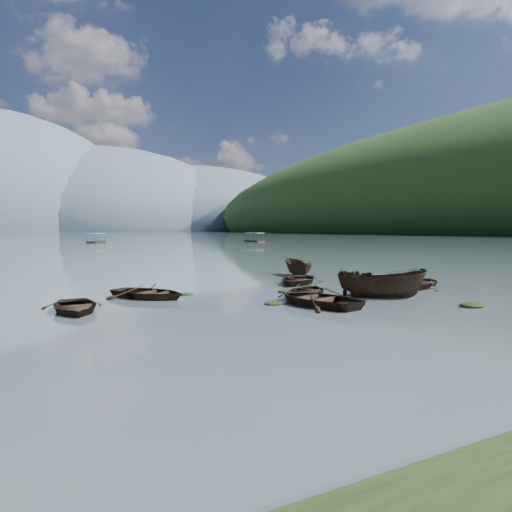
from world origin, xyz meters
name	(u,v)px	position (x,y,z in m)	size (l,w,h in m)	color
ground_plane	(376,312)	(0.00, 0.00, 0.00)	(2400.00, 2400.00, 0.00)	#4C595F
haze_mtn_c	(105,231)	(140.00, 900.00, 0.00)	(520.00, 520.00, 260.00)	#475666
haze_mtn_d	(193,231)	(320.00, 900.00, 0.00)	(520.00, 520.00, 220.00)	#475666
rowboat_0	(75,312)	(-12.44, 6.77, 0.00)	(2.95, 4.13, 0.86)	black
rowboat_1	(308,295)	(0.23, 5.96, 0.00)	(2.97, 4.16, 0.86)	black
rowboat_2	(381,298)	(3.32, 3.21, 0.00)	(1.83, 4.87, 1.88)	black
rowboat_3	(317,305)	(-1.26, 2.96, 0.00)	(3.62, 5.06, 1.05)	black
rowboat_4	(420,287)	(9.03, 5.61, 0.00)	(3.33, 4.66, 0.97)	black
rowboat_6	(148,298)	(-8.28, 9.35, 0.00)	(3.34, 4.68, 0.97)	black
rowboat_7	(297,284)	(2.77, 10.96, 0.00)	(3.35, 4.69, 0.97)	black
rowboat_8	(297,276)	(5.65, 15.37, 0.00)	(1.56, 4.15, 1.60)	black
weed_clump_0	(274,304)	(-3.11, 4.17, 0.00)	(1.02, 0.84, 0.22)	black
weed_clump_1	(351,307)	(-0.19, 1.56, 0.00)	(1.06, 0.85, 0.23)	black
weed_clump_2	(472,307)	(5.30, -1.09, 0.00)	(1.31, 1.05, 0.28)	black
weed_clump_3	(313,288)	(2.54, 8.71, 0.00)	(1.03, 0.87, 0.23)	black
weed_clump_4	(428,288)	(8.99, 4.94, 0.00)	(1.16, 0.92, 0.24)	black
weed_clump_5	(186,295)	(-6.01, 9.49, 0.00)	(0.90, 0.72, 0.19)	black
weed_clump_6	(286,292)	(-0.14, 7.75, 0.00)	(1.07, 0.89, 0.22)	black
weed_clump_7	(359,287)	(5.51, 7.65, 0.00)	(1.23, 0.99, 0.27)	black
pontoon_centre	(96,242)	(5.92, 121.38, 0.00)	(2.75, 6.59, 2.53)	black
pontoon_right	(255,242)	(49.88, 107.09, 0.00)	(2.83, 6.80, 2.61)	black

